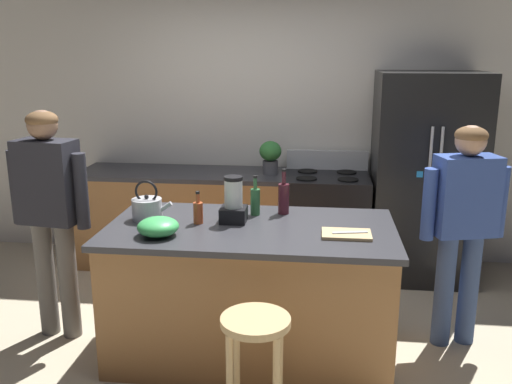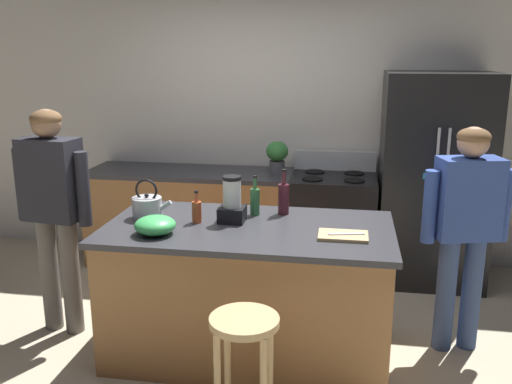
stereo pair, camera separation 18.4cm
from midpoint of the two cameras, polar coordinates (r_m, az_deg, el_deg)
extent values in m
plane|color=beige|center=(3.98, -1.90, -15.99)|extent=(14.00, 14.00, 0.00)
cube|color=silver|center=(5.40, 1.06, 7.43)|extent=(8.00, 0.10, 2.70)
cube|color=#9E6B3D|center=(3.77, -1.95, -10.34)|extent=(1.80, 0.92, 0.86)
cube|color=#333338|center=(3.61, -2.01, -3.81)|extent=(1.86, 0.98, 0.04)
cube|color=#9E6B3D|center=(5.35, -7.98, -2.86)|extent=(2.00, 0.64, 0.86)
cube|color=#333338|center=(5.23, -8.16, 1.86)|extent=(2.00, 0.64, 0.04)
cube|color=black|center=(5.08, 15.92, 1.39)|extent=(0.90, 0.70, 1.83)
cylinder|color=#B7BABF|center=(4.69, 16.20, 1.47)|extent=(0.02, 0.02, 0.82)
cylinder|color=#B7BABF|center=(4.71, 17.16, 1.44)|extent=(0.02, 0.02, 0.82)
cube|color=red|center=(4.74, 19.08, 2.57)|extent=(0.05, 0.01, 0.05)
cube|color=#268CD8|center=(4.85, 20.20, -1.96)|extent=(0.05, 0.01, 0.05)
cube|color=red|center=(4.82, 18.99, -1.31)|extent=(0.05, 0.01, 0.05)
cube|color=#268CD8|center=(4.69, 15.34, 1.75)|extent=(0.05, 0.01, 0.05)
cube|color=black|center=(5.15, 6.11, -3.26)|extent=(0.76, 0.64, 0.90)
cube|color=black|center=(4.86, 6.04, -4.94)|extent=(0.60, 0.01, 0.24)
cube|color=#B7BABF|center=(5.29, 6.30, 3.29)|extent=(0.76, 0.06, 0.18)
cylinder|color=black|center=(4.89, 4.12, 1.38)|extent=(0.18, 0.18, 0.01)
cylinder|color=black|center=(4.88, 8.34, 1.26)|extent=(0.18, 0.18, 0.01)
cylinder|color=black|center=(5.18, 4.27, 2.13)|extent=(0.18, 0.18, 0.01)
cylinder|color=black|center=(5.18, 8.25, 2.02)|extent=(0.18, 0.18, 0.01)
cylinder|color=#66605B|center=(4.33, -21.84, -8.17)|extent=(0.15, 0.15, 0.85)
cylinder|color=#66605B|center=(4.23, -19.84, -8.52)|extent=(0.15, 0.15, 0.85)
cube|color=#26262D|center=(4.07, -21.75, 0.96)|extent=(0.43, 0.27, 0.57)
cylinder|color=#26262D|center=(4.23, -24.44, 0.48)|extent=(0.10, 0.10, 0.52)
cylinder|color=#26262D|center=(3.94, -18.73, 0.06)|extent=(0.10, 0.10, 0.52)
sphere|color=#8C664C|center=(4.00, -22.27, 6.36)|extent=(0.22, 0.22, 0.20)
ellipsoid|color=brown|center=(4.00, -22.32, 6.85)|extent=(0.24, 0.24, 0.12)
cylinder|color=#384C7A|center=(4.15, 19.73, -9.29)|extent=(0.16, 0.16, 0.80)
cylinder|color=#384C7A|center=(4.08, 17.45, -9.55)|extent=(0.16, 0.16, 0.80)
cube|color=#334C99|center=(3.90, 19.39, -0.38)|extent=(0.44, 0.31, 0.54)
cylinder|color=#334C99|center=(4.03, 22.51, -0.94)|extent=(0.11, 0.11, 0.48)
cylinder|color=#334C99|center=(3.81, 15.96, -1.24)|extent=(0.11, 0.11, 0.48)
sphere|color=tan|center=(3.83, 19.85, 4.96)|extent=(0.24, 0.24, 0.20)
ellipsoid|color=brown|center=(3.82, 19.90, 5.47)|extent=(0.25, 0.25, 0.12)
cylinder|color=tan|center=(2.90, -1.92, -13.11)|extent=(0.36, 0.36, 0.04)
cylinder|color=tan|center=(3.19, -3.72, -17.55)|extent=(0.04, 0.04, 0.66)
cylinder|color=tan|center=(3.16, 0.68, -17.85)|extent=(0.04, 0.04, 0.66)
cylinder|color=#4C4C51|center=(5.07, 0.43, 2.54)|extent=(0.14, 0.14, 0.12)
ellipsoid|color=#337A38|center=(5.05, 0.44, 4.20)|extent=(0.20, 0.20, 0.18)
cube|color=black|center=(3.68, -3.74, -2.32)|extent=(0.17, 0.17, 0.10)
cylinder|color=silver|center=(3.64, -3.78, -0.18)|extent=(0.12, 0.12, 0.18)
cylinder|color=black|center=(3.62, -3.80, 1.41)|extent=(0.12, 0.12, 0.02)
cylinder|color=#471923|center=(3.84, 1.48, -0.72)|extent=(0.08, 0.08, 0.21)
cylinder|color=#471923|center=(3.80, 1.49, 1.46)|extent=(0.03, 0.03, 0.09)
cylinder|color=black|center=(3.79, 1.50, 2.24)|extent=(0.03, 0.03, 0.02)
cylinder|color=#B24C26|center=(3.67, -7.37, -2.15)|extent=(0.06, 0.06, 0.14)
cylinder|color=#B24C26|center=(3.64, -7.42, -0.64)|extent=(0.02, 0.02, 0.06)
cylinder|color=black|center=(3.63, -7.44, -0.07)|extent=(0.03, 0.03, 0.02)
cylinder|color=#2D6638|center=(3.82, -1.42, -1.04)|extent=(0.07, 0.07, 0.18)
cylinder|color=#2D6638|center=(3.78, -1.43, 0.86)|extent=(0.03, 0.03, 0.08)
cylinder|color=black|center=(3.77, -1.44, 1.55)|extent=(0.03, 0.03, 0.02)
ellipsoid|color=#3FB259|center=(3.47, -11.49, -3.51)|extent=(0.26, 0.26, 0.12)
cylinder|color=#B7BABF|center=(3.81, -12.44, -1.72)|extent=(0.20, 0.20, 0.14)
sphere|color=black|center=(3.79, -12.51, -0.49)|extent=(0.03, 0.03, 0.03)
cylinder|color=#B7BABF|center=(3.77, -10.59, -1.49)|extent=(0.09, 0.03, 0.08)
torus|color=black|center=(3.78, -12.54, 0.02)|extent=(0.16, 0.02, 0.16)
cube|color=tan|center=(3.45, 7.73, -4.32)|extent=(0.30, 0.20, 0.02)
cube|color=#B7BABF|center=(3.44, 8.07, -4.12)|extent=(0.22, 0.08, 0.01)
camera|label=1|loc=(0.09, -91.37, -0.36)|focal=39.11mm
camera|label=2|loc=(0.09, 88.63, 0.36)|focal=39.11mm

